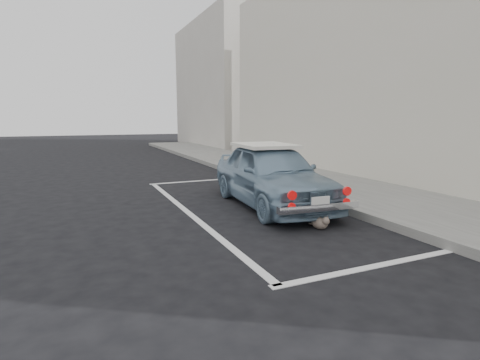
# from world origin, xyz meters

# --- Properties ---
(ground) EXTENTS (80.00, 80.00, 0.00)m
(ground) POSITION_xyz_m (0.00, 0.00, 0.00)
(ground) COLOR black
(ground) RESTS_ON ground
(sidewalk) EXTENTS (2.80, 40.00, 0.15)m
(sidewalk) POSITION_xyz_m (3.20, 2.00, 0.07)
(sidewalk) COLOR #64635F
(sidewalk) RESTS_ON ground
(shop_building) EXTENTS (3.50, 18.00, 7.00)m
(shop_building) POSITION_xyz_m (6.33, 4.00, 3.49)
(shop_building) COLOR beige
(shop_building) RESTS_ON ground
(building_far) EXTENTS (3.50, 10.00, 8.00)m
(building_far) POSITION_xyz_m (6.35, 20.00, 4.00)
(building_far) COLOR #B6B0A5
(building_far) RESTS_ON ground
(pline_rear) EXTENTS (3.00, 0.12, 0.01)m
(pline_rear) POSITION_xyz_m (0.50, -0.50, 0.00)
(pline_rear) COLOR silver
(pline_rear) RESTS_ON ground
(pline_front) EXTENTS (3.00, 0.12, 0.01)m
(pline_front) POSITION_xyz_m (0.50, 6.50, 0.00)
(pline_front) COLOR silver
(pline_front) RESTS_ON ground
(pline_side) EXTENTS (0.12, 7.00, 0.01)m
(pline_side) POSITION_xyz_m (-0.90, 3.00, 0.00)
(pline_side) COLOR silver
(pline_side) RESTS_ON ground
(retro_coupe) EXTENTS (1.83, 3.95, 1.31)m
(retro_coupe) POSITION_xyz_m (0.88, 2.93, 0.66)
(retro_coupe) COLOR #7593AB
(retro_coupe) RESTS_ON ground
(cat) EXTENTS (0.25, 0.47, 0.25)m
(cat) POSITION_xyz_m (0.80, 1.09, 0.11)
(cat) COLOR brown
(cat) RESTS_ON ground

